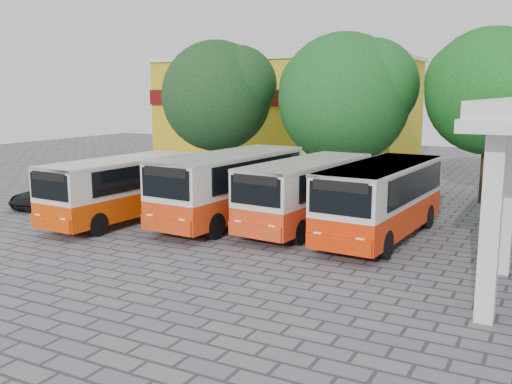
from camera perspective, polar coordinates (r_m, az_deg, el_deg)
The scene contains 10 objects.
ground at distance 20.06m, azimuth -0.24°, elevation -6.24°, with size 90.00×90.00×0.00m, color slate.
shophouse_block at distance 47.46m, azimuth 3.07°, elevation 8.19°, with size 20.40×10.40×8.30m.
bus_far_left at distance 25.45m, azimuth -13.26°, elevation 0.65°, with size 2.73×7.77×2.76m.
bus_centre_left at distance 24.55m, azimuth -2.60°, elevation 0.93°, with size 3.12×8.55×3.03m.
bus_centre_right at distance 23.64m, azimuth 5.11°, elevation 0.27°, with size 3.05×8.02×2.83m.
bus_far_right at distance 22.35m, azimuth 12.46°, elevation -0.36°, with size 2.95×8.22×2.91m.
tree_left at distance 35.91m, azimuth -3.83°, elevation 9.91°, with size 7.18×6.84×8.78m.
tree_middle at distance 32.59m, azimuth 8.96°, elevation 9.60°, with size 7.73×7.36×8.91m.
tree_right at distance 30.96m, azimuth 22.55°, elevation 9.67°, with size 6.63×6.31×8.80m.
parked_car at distance 30.19m, azimuth -20.29°, elevation -0.30°, with size 1.83×3.97×1.10m, color black.
Camera 1 is at (9.19, -16.94, 5.58)m, focal length 40.00 mm.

